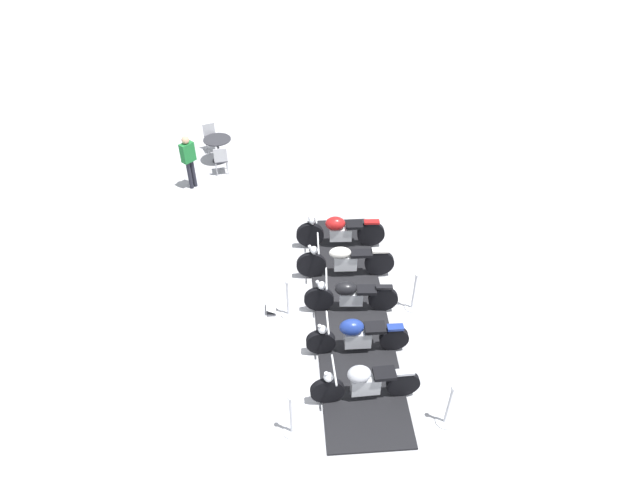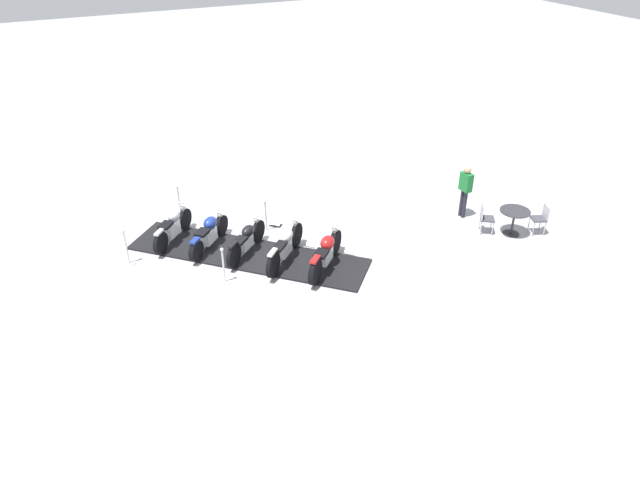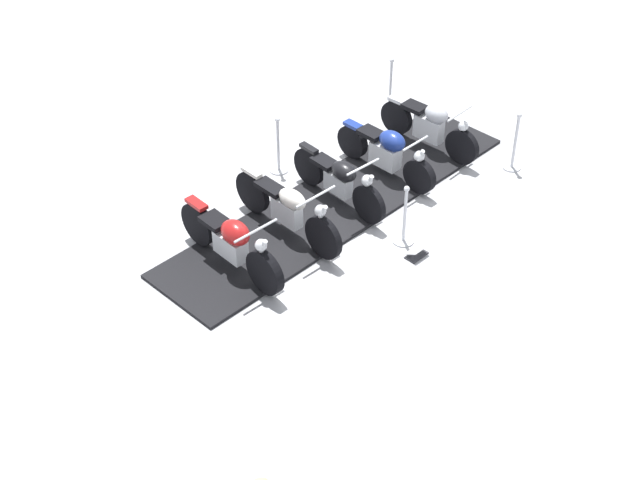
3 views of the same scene
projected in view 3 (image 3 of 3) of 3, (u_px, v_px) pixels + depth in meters
ground_plane at (338, 204)px, 15.17m from camera, size 80.00×80.00×0.00m
display_platform at (338, 203)px, 15.15m from camera, size 6.02×5.86×0.05m
motorcycle_maroon at (232, 242)px, 13.53m from camera, size 1.73×1.67×1.03m
motorcycle_cream at (288, 208)px, 14.18m from camera, size 1.75×1.72×1.03m
motorcycle_black at (340, 179)px, 14.83m from camera, size 1.61×1.49×0.97m
motorcycle_navy at (387, 152)px, 15.48m from camera, size 1.57×1.61×0.89m
motorcycle_chrome at (431, 125)px, 16.11m from camera, size 1.47×1.63×0.94m
stanchion_right_mid at (404, 225)px, 14.20m from camera, size 0.34×0.34×1.04m
stanchion_left_mid at (278, 154)px, 15.73m from camera, size 0.32×0.32×1.06m
stanchion_right_rear at (514, 150)px, 15.79m from camera, size 0.32×0.32×1.08m
stanchion_left_rear at (390, 94)px, 17.35m from camera, size 0.33×0.33×1.08m
info_placard at (417, 253)px, 14.07m from camera, size 0.40×0.39×0.19m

